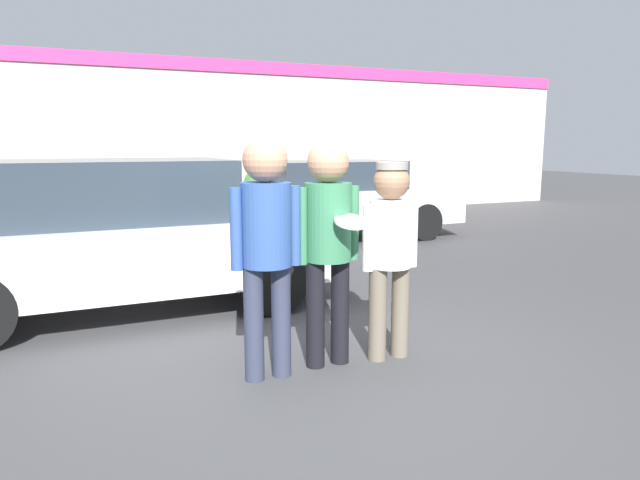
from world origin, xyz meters
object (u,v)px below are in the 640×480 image
Objects in this scene: person_right at (390,243)px; parked_car_near at (124,236)px; person_left at (266,234)px; shrub at (271,190)px; person_middle_with_frisbee at (328,231)px; parked_car_far at (335,199)px.

parked_car_near is (-1.86, 2.40, -0.17)m from person_right.
person_left is at bearing 178.92° from person_right.
parked_car_near is 3.19× the size of shrub.
person_middle_with_frisbee is 1.10× the size of person_right.
shrub is (3.18, 8.92, -0.43)m from person_left.
parked_car_near reaches higher than shrub.
shrub is at bearing 92.34° from parked_car_far.
shrub is (2.65, 8.87, -0.41)m from person_middle_with_frisbee.
parked_car_far is (4.11, 3.30, -0.06)m from parked_car_near.
person_right is 6.13m from parked_car_far.
person_middle_with_frisbee is 0.41× the size of parked_car_near.
person_right is at bearing -111.57° from parked_car_far.
person_middle_with_frisbee is at bearing 5.42° from person_left.
person_middle_with_frisbee is at bearing -106.64° from shrub.
person_left is 1.01× the size of person_middle_with_frisbee.
person_middle_with_frisbee is 2.69m from parked_car_near.
parked_car_near is 5.27m from parked_car_far.
parked_car_far is (2.25, 5.70, -0.23)m from person_right.
person_right reaches higher than parked_car_far.
parked_car_far is (3.32, 5.68, -0.37)m from person_left.
person_left is at bearing -71.53° from parked_car_near.
person_middle_with_frisbee is at bearing -116.33° from parked_car_far.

